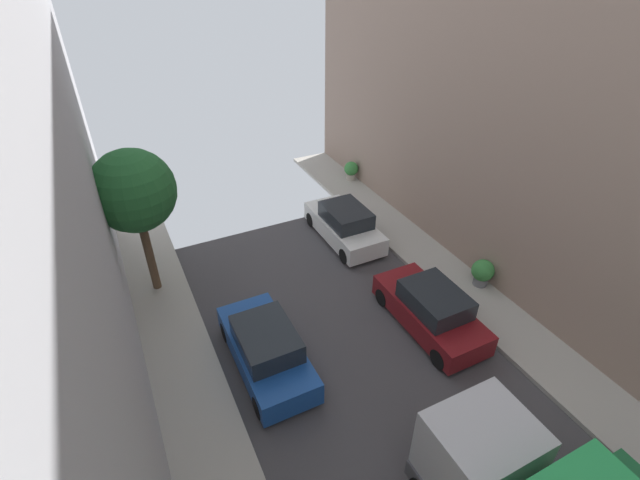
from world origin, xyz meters
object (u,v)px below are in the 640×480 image
Objects in this scene: parked_car_left_3 at (266,349)px; parked_car_right_4 at (344,225)px; parked_car_right_3 at (431,310)px; street_tree_2 at (133,192)px; potted_plant_1 at (483,272)px; potted_plant_2 at (351,170)px.

parked_car_left_3 is 7.40m from parked_car_right_4.
street_tree_2 is at bearing 142.71° from parked_car_right_3.
parked_car_left_3 is 6.54m from street_tree_2.
parked_car_right_4 reaches higher than potted_plant_1.
parked_car_right_3 is at bearing -164.82° from potted_plant_1.
parked_car_right_3 is 3.04m from potted_plant_1.
potted_plant_2 is at bearing 74.33° from parked_car_right_3.
parked_car_right_4 is 5.83m from potted_plant_1.
parked_car_right_4 is 0.79× the size of street_tree_2.
parked_car_right_3 reaches higher than potted_plant_2.
potted_plant_1 is at bearing -25.55° from street_tree_2.
potted_plant_1 is at bearing 0.09° from parked_car_left_3.
street_tree_2 is 12.29m from potted_plant_1.
parked_car_right_3 is 1.00× the size of parked_car_right_4.
potted_plant_2 is (2.93, 10.43, -0.02)m from parked_car_right_3.
parked_car_left_3 is 5.46m from parked_car_right_3.
street_tree_2 reaches higher than potted_plant_1.
street_tree_2 is (-7.74, 5.90, 3.34)m from parked_car_right_3.
parked_car_right_4 is (5.40, 5.06, 0.00)m from parked_car_left_3.
parked_car_right_3 is 10.29m from street_tree_2.
parked_car_right_4 is at bearing 43.12° from parked_car_left_3.
potted_plant_1 is (8.33, 0.01, 0.00)m from parked_car_left_3.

